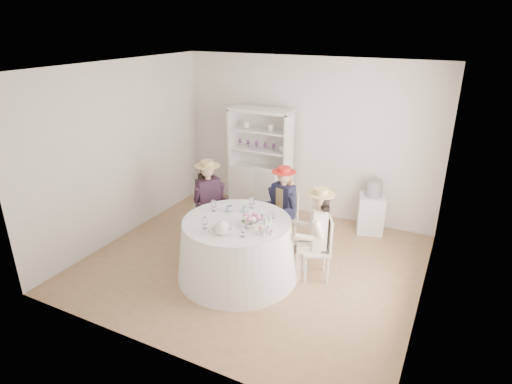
% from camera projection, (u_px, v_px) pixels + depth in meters
% --- Properties ---
extents(ground, '(4.50, 4.50, 0.00)m').
position_uv_depth(ground, '(253.00, 262.00, 6.13)').
color(ground, '#8E6A47').
rests_on(ground, ground).
extents(ceiling, '(4.50, 4.50, 0.00)m').
position_uv_depth(ceiling, '(252.00, 67.00, 5.11)').
color(ceiling, white).
rests_on(ceiling, wall_back).
extents(wall_back, '(4.50, 0.00, 4.50)m').
position_uv_depth(wall_back, '(306.00, 138.00, 7.28)').
color(wall_back, silver).
rests_on(wall_back, ground).
extents(wall_front, '(4.50, 0.00, 4.50)m').
position_uv_depth(wall_front, '(154.00, 238.00, 3.96)').
color(wall_front, silver).
rests_on(wall_front, ground).
extents(wall_left, '(0.00, 4.50, 4.50)m').
position_uv_depth(wall_left, '(122.00, 151.00, 6.56)').
color(wall_left, silver).
rests_on(wall_left, ground).
extents(wall_right, '(0.00, 4.50, 4.50)m').
position_uv_depth(wall_right, '(435.00, 204.00, 4.68)').
color(wall_right, silver).
rests_on(wall_right, ground).
extents(tea_table, '(1.62, 1.62, 0.82)m').
position_uv_depth(tea_table, '(237.00, 248.00, 5.68)').
color(tea_table, white).
rests_on(tea_table, ground).
extents(hutch, '(1.17, 0.62, 1.85)m').
position_uv_depth(hutch, '(261.00, 176.00, 7.59)').
color(hutch, silver).
rests_on(hutch, ground).
extents(side_table, '(0.49, 0.49, 0.62)m').
position_uv_depth(side_table, '(371.00, 214.00, 6.92)').
color(side_table, silver).
rests_on(side_table, ground).
extents(hatbox, '(0.27, 0.27, 0.27)m').
position_uv_depth(hatbox, '(374.00, 188.00, 6.75)').
color(hatbox, black).
rests_on(hatbox, side_table).
extents(guest_left, '(0.57, 0.53, 1.32)m').
position_uv_depth(guest_left, '(209.00, 198.00, 6.41)').
color(guest_left, silver).
rests_on(guest_left, ground).
extents(guest_mid, '(0.48, 0.51, 1.26)m').
position_uv_depth(guest_mid, '(282.00, 203.00, 6.32)').
color(guest_mid, silver).
rests_on(guest_mid, ground).
extents(guest_right, '(0.54, 0.49, 1.28)m').
position_uv_depth(guest_right, '(317.00, 229.00, 5.52)').
color(guest_right, silver).
rests_on(guest_right, ground).
extents(spare_chair, '(0.45, 0.45, 1.02)m').
position_uv_depth(spare_chair, '(268.00, 194.00, 7.07)').
color(spare_chair, silver).
rests_on(spare_chair, ground).
extents(teacup_a, '(0.12, 0.12, 0.07)m').
position_uv_depth(teacup_a, '(229.00, 209.00, 5.77)').
color(teacup_a, white).
rests_on(teacup_a, tea_table).
extents(teacup_b, '(0.09, 0.09, 0.07)m').
position_uv_depth(teacup_b, '(244.00, 210.00, 5.76)').
color(teacup_b, white).
rests_on(teacup_b, tea_table).
extents(teacup_c, '(0.08, 0.08, 0.06)m').
position_uv_depth(teacup_c, '(261.00, 218.00, 5.53)').
color(teacup_c, white).
rests_on(teacup_c, tea_table).
extents(flower_bowl, '(0.30, 0.30, 0.06)m').
position_uv_depth(flower_bowl, '(249.00, 224.00, 5.37)').
color(flower_bowl, white).
rests_on(flower_bowl, tea_table).
extents(flower_arrangement, '(0.19, 0.19, 0.07)m').
position_uv_depth(flower_arrangement, '(252.00, 217.00, 5.41)').
color(flower_arrangement, pink).
rests_on(flower_arrangement, tea_table).
extents(table_teapot, '(0.26, 0.18, 0.19)m').
position_uv_depth(table_teapot, '(222.00, 228.00, 5.15)').
color(table_teapot, white).
rests_on(table_teapot, tea_table).
extents(sandwich_plate, '(0.26, 0.26, 0.06)m').
position_uv_depth(sandwich_plate, '(219.00, 229.00, 5.27)').
color(sandwich_plate, white).
rests_on(sandwich_plate, tea_table).
extents(cupcake_stand, '(0.23, 0.23, 0.21)m').
position_uv_depth(cupcake_stand, '(266.00, 228.00, 5.17)').
color(cupcake_stand, white).
rests_on(cupcake_stand, tea_table).
extents(stemware_set, '(0.93, 0.89, 0.15)m').
position_uv_depth(stemware_set, '(237.00, 215.00, 5.50)').
color(stemware_set, white).
rests_on(stemware_set, tea_table).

